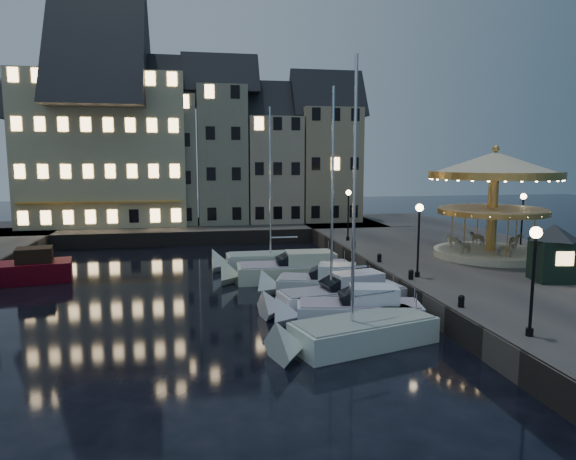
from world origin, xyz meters
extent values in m
plane|color=black|center=(0.00, 0.00, 0.00)|extent=(160.00, 160.00, 0.00)
cube|color=#474442|center=(14.00, 6.00, 0.65)|extent=(16.00, 56.00, 1.30)
cube|color=#474442|center=(-8.00, 28.00, 0.65)|extent=(44.00, 12.00, 1.30)
cube|color=#47423A|center=(6.00, 6.00, 0.65)|extent=(0.15, 44.00, 1.30)
cube|color=#47423A|center=(-6.00, 22.00, 0.65)|extent=(48.00, 0.15, 1.30)
cylinder|color=black|center=(7.20, -9.00, 1.45)|extent=(0.28, 0.28, 0.30)
cylinder|color=black|center=(7.20, -9.00, 3.20)|extent=(0.12, 0.12, 3.80)
sphere|color=#FFD18C|center=(7.20, -9.00, 5.25)|extent=(0.44, 0.44, 0.44)
cylinder|color=black|center=(7.20, 1.00, 1.45)|extent=(0.28, 0.28, 0.30)
cylinder|color=black|center=(7.20, 1.00, 3.20)|extent=(0.12, 0.12, 3.80)
sphere|color=#FFD18C|center=(7.20, 1.00, 5.25)|extent=(0.44, 0.44, 0.44)
cylinder|color=black|center=(7.20, 14.50, 1.45)|extent=(0.28, 0.28, 0.30)
cylinder|color=black|center=(7.20, 14.50, 3.20)|extent=(0.12, 0.12, 3.80)
sphere|color=#FFD18C|center=(7.20, 14.50, 5.25)|extent=(0.44, 0.44, 0.44)
cylinder|color=black|center=(18.50, 8.00, 1.45)|extent=(0.28, 0.28, 0.30)
cylinder|color=black|center=(18.50, 8.00, 3.20)|extent=(0.12, 0.12, 3.80)
sphere|color=#FFD18C|center=(18.50, 8.00, 5.25)|extent=(0.44, 0.44, 0.44)
cylinder|color=black|center=(6.60, -5.00, 1.50)|extent=(0.28, 0.28, 0.40)
sphere|color=black|center=(6.60, -5.00, 1.72)|extent=(0.30, 0.30, 0.30)
cylinder|color=black|center=(6.60, 0.50, 1.50)|extent=(0.28, 0.28, 0.40)
sphere|color=black|center=(6.60, 0.50, 1.72)|extent=(0.30, 0.30, 0.30)
cylinder|color=black|center=(6.60, 5.50, 1.50)|extent=(0.28, 0.28, 0.40)
sphere|color=black|center=(6.60, 5.50, 1.72)|extent=(0.30, 0.30, 0.30)
cylinder|color=black|center=(6.60, 11.00, 1.50)|extent=(0.28, 0.28, 0.40)
sphere|color=black|center=(6.60, 11.00, 1.72)|extent=(0.30, 0.30, 0.30)
cube|color=tan|center=(-19.50, 30.00, 6.80)|extent=(5.00, 8.00, 11.00)
cube|color=slate|center=(-14.05, 30.00, 7.30)|extent=(5.60, 8.00, 12.00)
cube|color=gray|center=(-8.00, 30.00, 7.80)|extent=(6.20, 8.00, 13.00)
cube|color=gray|center=(-2.25, 30.00, 8.30)|extent=(5.00, 8.00, 14.00)
cube|color=tan|center=(3.20, 30.00, 6.80)|extent=(5.60, 8.00, 11.00)
cube|color=tan|center=(9.25, 30.00, 7.30)|extent=(6.20, 8.00, 12.00)
cube|color=beige|center=(-14.00, 30.00, 8.80)|extent=(16.00, 9.00, 15.00)
cube|color=silver|center=(1.87, -5.48, 0.45)|extent=(6.70, 4.06, 1.30)
cube|color=gray|center=(1.87, -5.48, 1.12)|extent=(6.34, 3.79, 0.10)
cylinder|color=silver|center=(1.27, -5.66, 6.59)|extent=(0.14, 0.14, 10.98)
cube|color=silver|center=(2.45, -2.95, 0.45)|extent=(6.16, 3.08, 1.30)
cube|color=gray|center=(2.45, -2.95, 1.12)|extent=(5.84, 2.87, 0.10)
cube|color=silver|center=(3.14, -3.09, 1.55)|extent=(2.48, 1.88, 0.80)
cube|color=black|center=(1.99, -2.86, 1.45)|extent=(1.28, 1.55, 0.87)
cube|color=silver|center=(2.47, -0.21, 0.45)|extent=(7.08, 3.17, 1.30)
cube|color=gray|center=(2.47, -0.21, 1.12)|extent=(6.71, 2.95, 0.10)
cube|color=silver|center=(3.28, -0.07, 1.55)|extent=(2.82, 1.94, 0.80)
cube|color=black|center=(1.93, -0.31, 1.45)|extent=(1.39, 1.59, 0.93)
cylinder|color=silver|center=(1.80, -0.33, 5.70)|extent=(0.14, 0.14, 9.20)
cube|color=silver|center=(2.20, 2.39, 0.45)|extent=(5.89, 3.77, 1.30)
cube|color=gray|center=(2.20, 2.39, 1.12)|extent=(5.58, 3.52, 0.10)
cube|color=silver|center=(2.83, 2.18, 1.55)|extent=(2.49, 2.17, 0.80)
cube|color=black|center=(1.78, 2.53, 1.45)|extent=(1.40, 1.71, 0.85)
cube|color=beige|center=(1.19, 6.64, 0.45)|extent=(7.57, 2.81, 1.30)
cube|color=gray|center=(1.19, 6.64, 1.12)|extent=(7.19, 2.60, 0.10)
cube|color=beige|center=(2.08, 6.60, 1.55)|extent=(2.92, 1.99, 0.80)
cube|color=black|center=(0.59, 6.66, 1.45)|extent=(1.32, 1.79, 0.97)
cube|color=silver|center=(0.98, 10.70, 0.45)|extent=(7.95, 2.40, 1.30)
cube|color=gray|center=(0.98, 10.70, 1.12)|extent=(7.56, 2.21, 0.10)
cylinder|color=silver|center=(0.19, 10.69, 6.44)|extent=(0.14, 0.14, 10.68)
cube|color=#590312|center=(-17.00, 9.24, 0.55)|extent=(7.76, 3.93, 1.50)
cube|color=black|center=(-15.53, 9.53, 1.75)|extent=(2.47, 2.16, 0.99)
cylinder|color=beige|center=(14.72, 5.85, 1.53)|extent=(7.51, 7.51, 0.47)
cylinder|color=gold|center=(14.72, 5.85, 4.68)|extent=(0.66, 0.66, 5.82)
cylinder|color=beige|center=(14.72, 5.85, 4.59)|extent=(6.95, 6.95, 0.17)
cylinder|color=gold|center=(14.72, 5.85, 4.42)|extent=(7.21, 7.21, 0.33)
cone|color=beige|center=(14.72, 5.85, 7.69)|extent=(8.64, 8.64, 1.50)
cylinder|color=gold|center=(14.72, 5.85, 6.89)|extent=(8.64, 8.64, 0.47)
sphere|color=gold|center=(14.72, 5.85, 8.63)|extent=(0.47, 0.47, 0.47)
imported|color=beige|center=(17.23, 6.62, 2.24)|extent=(1.57, 1.13, 0.94)
cube|color=black|center=(14.02, -1.21, 2.44)|extent=(2.20, 2.20, 2.29)
pyramid|color=black|center=(14.02, -1.21, 4.44)|extent=(3.05, 3.05, 0.86)
camera|label=1|loc=(-5.13, -25.74, 7.91)|focal=32.00mm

